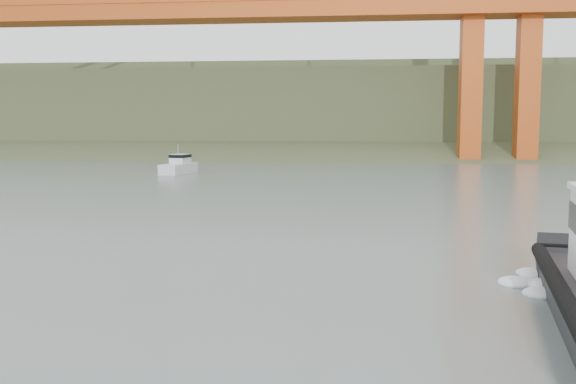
# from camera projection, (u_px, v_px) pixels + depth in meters

# --- Properties ---
(ground) EXTENTS (400.00, 400.00, 0.00)m
(ground) POSITION_uv_depth(u_px,v_px,m) (312.00, 286.00, 21.80)
(ground) COLOR #4E5D59
(ground) RESTS_ON ground
(headlands) EXTENTS (500.00, 105.36, 27.12)m
(headlands) POSITION_uv_depth(u_px,v_px,m) (349.00, 118.00, 145.20)
(headlands) COLOR #374326
(headlands) RESTS_ON ground
(motorboat) EXTENTS (3.01, 6.41, 3.39)m
(motorboat) POSITION_uv_depth(u_px,v_px,m) (179.00, 166.00, 72.18)
(motorboat) COLOR silver
(motorboat) RESTS_ON ground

